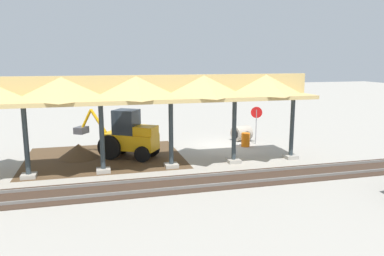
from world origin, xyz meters
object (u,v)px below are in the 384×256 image
(backhoe, at_px, (128,136))
(concrete_pipe, at_px, (242,133))
(stop_sign, at_px, (256,117))
(traffic_barrel, at_px, (246,140))

(backhoe, relative_size, concrete_pipe, 3.32)
(backhoe, height_order, concrete_pipe, backhoe)
(stop_sign, relative_size, concrete_pipe, 1.72)
(stop_sign, height_order, backhoe, backhoe)
(concrete_pipe, xyz_separation_m, traffic_barrel, (0.46, 1.82, -0.07))
(stop_sign, height_order, concrete_pipe, stop_sign)
(backhoe, bearing_deg, traffic_barrel, -173.86)
(concrete_pipe, relative_size, traffic_barrel, 1.65)
(traffic_barrel, bearing_deg, stop_sign, -154.30)
(traffic_barrel, bearing_deg, concrete_pipe, -104.32)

